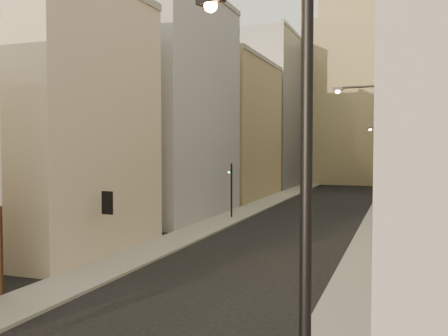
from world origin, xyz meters
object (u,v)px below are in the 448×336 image
streetlamp_near (293,210)px  traffic_light_left (231,180)px  traffic_light_right (378,181)px  clock_tower (350,84)px  white_tower (418,63)px  streetlamp_mid (370,159)px  streetlamp_far (390,169)px

streetlamp_near → traffic_light_left: streetlamp_near is taller
traffic_light_left → traffic_light_right: same height
clock_tower → white_tower: clock_tower is taller
streetlamp_near → streetlamp_mid: size_ratio=0.94×
clock_tower → traffic_light_left: 51.72m
white_tower → streetlamp_near: white_tower is taller
traffic_light_right → clock_tower: bearing=-90.1°
streetlamp_near → streetlamp_far: 35.02m
streetlamp_near → traffic_light_right: size_ratio=1.91×
white_tower → traffic_light_left: white_tower is taller
streetlamp_far → traffic_light_left: (-13.49, -1.25, -1.15)m
white_tower → streetlamp_mid: 49.09m
clock_tower → traffic_light_left: (-5.34, -49.47, -14.12)m
streetlamp_far → traffic_light_left: streetlamp_far is taller
clock_tower → traffic_light_right: 53.97m
traffic_light_left → traffic_light_right: 12.94m
clock_tower → traffic_light_left: size_ratio=8.98×
white_tower → traffic_light_left: bearing=-114.7°
white_tower → streetlamp_near: size_ratio=4.34×
streetlamp_near → traffic_light_left: (-12.75, 33.75, -1.94)m
streetlamp_mid → traffic_light_right: bearing=95.5°
white_tower → streetlamp_mid: white_tower is taller
traffic_light_left → traffic_light_right: (12.75, -2.18, 0.32)m
clock_tower → white_tower: size_ratio=1.08×
white_tower → streetlamp_far: bearing=-94.8°
clock_tower → streetlamp_mid: clock_tower is taller
streetlamp_near → streetlamp_far: (0.74, 35.00, -0.79)m
streetlamp_near → white_tower: bearing=104.6°
traffic_light_left → traffic_light_right: size_ratio=1.00×
streetlamp_far → traffic_light_right: bearing=-105.8°
streetlamp_far → clock_tower: bearing=95.9°
streetlamp_near → traffic_light_left: bearing=128.2°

